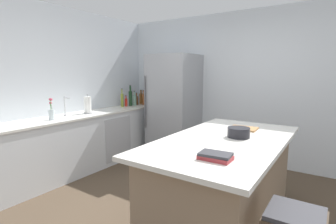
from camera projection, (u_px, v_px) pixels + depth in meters
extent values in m
plane|color=#4C3D2D|center=(180.00, 219.00, 2.78)|extent=(7.20, 7.20, 0.00)
cube|color=silver|center=(248.00, 88.00, 4.43)|extent=(6.00, 0.10, 2.60)
cube|color=silver|center=(43.00, 90.00, 3.93)|extent=(0.10, 6.00, 2.60)
cube|color=silver|center=(88.00, 141.00, 4.28)|extent=(0.61, 3.18, 0.88)
cube|color=silver|center=(87.00, 114.00, 4.21)|extent=(0.64, 3.21, 0.03)
cube|color=#B2B5BA|center=(119.00, 139.00, 4.44)|extent=(0.01, 0.60, 0.74)
cube|color=#8E755B|center=(223.00, 185.00, 2.59)|extent=(0.90, 1.79, 0.89)
cube|color=silver|center=(225.00, 141.00, 2.52)|extent=(1.06, 1.99, 0.04)
cube|color=#93969B|center=(174.00, 106.00, 4.81)|extent=(0.81, 0.76, 1.89)
cylinder|color=#4C4C51|center=(145.00, 102.00, 4.67)|extent=(0.02, 0.02, 0.94)
cube|color=#473828|center=(295.00, 219.00, 1.65)|extent=(0.36, 0.36, 0.04)
cube|color=#38383D|center=(296.00, 214.00, 1.65)|extent=(0.34, 0.34, 0.03)
cylinder|color=silver|center=(65.00, 115.00, 3.95)|extent=(0.05, 0.05, 0.02)
cylinder|color=silver|center=(65.00, 106.00, 3.93)|extent=(0.02, 0.02, 0.28)
cylinder|color=silver|center=(67.00, 98.00, 3.88)|extent=(0.14, 0.02, 0.02)
cylinder|color=silver|center=(52.00, 115.00, 3.61)|extent=(0.08, 0.08, 0.15)
cylinder|color=#4C7F3D|center=(51.00, 109.00, 3.61)|extent=(0.01, 0.02, 0.18)
sphere|color=#DB4C66|center=(51.00, 103.00, 3.60)|extent=(0.04, 0.04, 0.04)
cylinder|color=#4C7F3D|center=(51.00, 108.00, 3.59)|extent=(0.01, 0.02, 0.23)
sphere|color=#DB4C66|center=(50.00, 99.00, 3.57)|extent=(0.04, 0.04, 0.04)
cylinder|color=#4C7F3D|center=(52.00, 108.00, 3.59)|extent=(0.01, 0.04, 0.23)
sphere|color=#DB4C66|center=(51.00, 99.00, 3.57)|extent=(0.04, 0.04, 0.04)
cylinder|color=gray|center=(88.00, 113.00, 4.21)|extent=(0.14, 0.14, 0.01)
cylinder|color=white|center=(88.00, 105.00, 4.19)|extent=(0.11, 0.11, 0.26)
cylinder|color=gray|center=(87.00, 95.00, 4.16)|extent=(0.02, 0.02, 0.04)
cylinder|color=brown|center=(141.00, 99.00, 5.46)|extent=(0.08, 0.08, 0.22)
cylinder|color=brown|center=(141.00, 92.00, 5.43)|extent=(0.04, 0.04, 0.07)
cylinder|color=black|center=(141.00, 90.00, 5.43)|extent=(0.04, 0.04, 0.01)
cylinder|color=#994C23|center=(143.00, 99.00, 5.32)|extent=(0.06, 0.06, 0.22)
cylinder|color=#994C23|center=(143.00, 92.00, 5.29)|extent=(0.02, 0.02, 0.07)
cylinder|color=black|center=(143.00, 90.00, 5.29)|extent=(0.02, 0.02, 0.01)
cylinder|color=#5B3319|center=(137.00, 101.00, 5.29)|extent=(0.07, 0.07, 0.18)
cylinder|color=#5B3319|center=(136.00, 95.00, 5.27)|extent=(0.03, 0.03, 0.06)
cylinder|color=black|center=(136.00, 93.00, 5.27)|extent=(0.03, 0.03, 0.01)
cylinder|color=#8CB79E|center=(134.00, 100.00, 5.20)|extent=(0.07, 0.07, 0.20)
cylinder|color=#8CB79E|center=(134.00, 93.00, 5.18)|extent=(0.03, 0.03, 0.08)
cylinder|color=black|center=(134.00, 91.00, 5.18)|extent=(0.03, 0.03, 0.01)
cylinder|color=#19381E|center=(131.00, 99.00, 5.12)|extent=(0.07, 0.07, 0.29)
cylinder|color=#19381E|center=(130.00, 89.00, 5.09)|extent=(0.03, 0.03, 0.11)
cylinder|color=black|center=(130.00, 86.00, 5.08)|extent=(0.04, 0.04, 0.01)
cylinder|color=red|center=(126.00, 102.00, 5.08)|extent=(0.05, 0.05, 0.15)
cylinder|color=red|center=(126.00, 97.00, 5.06)|extent=(0.02, 0.02, 0.05)
cylinder|color=black|center=(126.00, 95.00, 5.06)|extent=(0.02, 0.02, 0.01)
cylinder|color=olive|center=(122.00, 100.00, 4.98)|extent=(0.06, 0.06, 0.25)
cylinder|color=olive|center=(122.00, 91.00, 4.95)|extent=(0.02, 0.02, 0.09)
cylinder|color=black|center=(122.00, 89.00, 4.94)|extent=(0.02, 0.02, 0.01)
cube|color=#A83338|center=(215.00, 158.00, 1.92)|extent=(0.24, 0.15, 0.03)
cube|color=#2D2D33|center=(216.00, 154.00, 1.91)|extent=(0.25, 0.17, 0.02)
cylinder|color=black|center=(239.00, 132.00, 2.57)|extent=(0.22, 0.22, 0.10)
cube|color=#9E7042|center=(243.00, 128.00, 2.94)|extent=(0.31, 0.25, 0.02)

